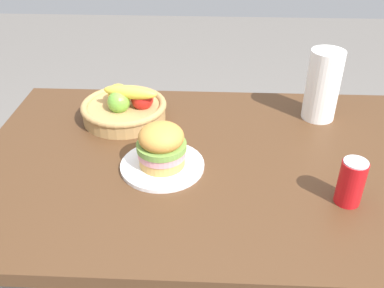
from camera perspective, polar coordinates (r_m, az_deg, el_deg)
name	(u,v)px	position (r m, az deg, el deg)	size (l,w,h in m)	color
dining_table	(210,185)	(1.33, 2.45, -5.56)	(1.40, 0.90, 0.75)	#4C301C
plate	(162,165)	(1.23, -3.98, -2.87)	(0.24, 0.24, 0.01)	white
sandwich	(161,145)	(1.19, -4.11, -0.18)	(0.14, 0.14, 0.13)	tan
soda_can	(351,182)	(1.15, 20.53, -4.81)	(0.07, 0.07, 0.13)	red
fruit_basket	(125,107)	(1.47, -8.98, 4.90)	(0.29, 0.29, 0.14)	tan
paper_towel_roll	(323,85)	(1.49, 17.10, 7.51)	(0.11, 0.11, 0.24)	white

